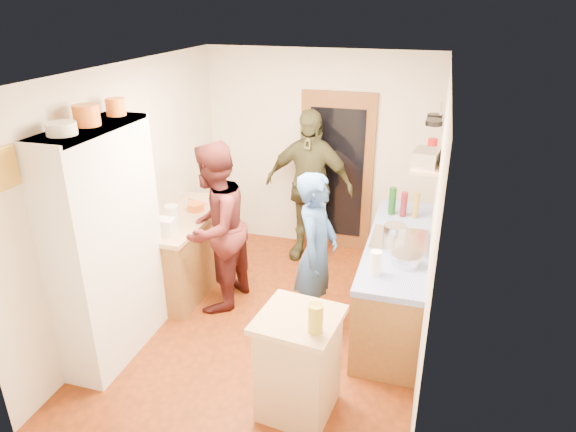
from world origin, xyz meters
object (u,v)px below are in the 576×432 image
at_px(right_counter_base, 396,281).
at_px(person_left, 219,227).
at_px(hutch_body, 107,246).
at_px(island_base, 298,367).
at_px(person_back, 310,186).
at_px(person_hob, 319,255).

distance_m(right_counter_base, person_left, 1.94).
xyz_separation_m(hutch_body, island_base, (1.88, -0.31, -0.67)).
relative_size(right_counter_base, person_back, 1.13).
height_order(hutch_body, island_base, hutch_body).
distance_m(hutch_body, person_back, 2.71).
relative_size(hutch_body, island_base, 2.56).
xyz_separation_m(right_counter_base, person_hob, (-0.74, -0.44, 0.42)).
bearing_deg(person_left, person_hob, 86.49).
distance_m(right_counter_base, person_back, 1.72).
height_order(hutch_body, person_back, hutch_body).
distance_m(right_counter_base, island_base, 1.73).
bearing_deg(hutch_body, island_base, -9.36).
bearing_deg(island_base, right_counter_base, 68.84).
bearing_deg(person_hob, right_counter_base, -55.34).
relative_size(hutch_body, person_left, 1.19).
xyz_separation_m(hutch_body, person_hob, (1.76, 0.86, -0.26)).
relative_size(person_left, person_back, 0.95).
height_order(person_hob, person_left, person_left).
bearing_deg(island_base, person_hob, 95.57).
distance_m(person_hob, person_back, 1.60).
bearing_deg(right_counter_base, person_left, -171.93).
relative_size(hutch_body, person_hob, 1.31).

